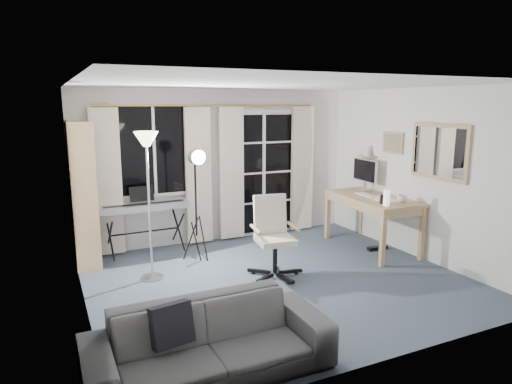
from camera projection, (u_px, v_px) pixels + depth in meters
floor at (278, 281)px, 5.72m from camera, size 4.50×4.00×0.02m
window at (154, 150)px, 6.74m from camera, size 1.20×0.08×1.40m
french_door at (263, 174)px, 7.59m from camera, size 1.32×0.09×2.11m
curtains at (214, 174)px, 7.12m from camera, size 3.60×0.07×2.13m
bookshelf at (81, 197)px, 6.20m from camera, size 0.34×0.92×1.96m
torchiere_lamp at (147, 162)px, 5.50m from camera, size 0.38×0.38×1.85m
keyboard_piano at (144, 208)px, 6.55m from camera, size 1.30×0.64×0.93m
studio_light at (197, 170)px, 6.16m from camera, size 0.32×0.33×1.61m
office_chair at (272, 228)px, 5.84m from camera, size 0.71×0.71×1.03m
desk at (372, 203)px, 6.84m from camera, size 0.83×1.55×0.81m
monitor at (365, 171)px, 7.25m from camera, size 0.20×0.58×0.51m
desk_clutter at (379, 212)px, 6.61m from camera, size 0.50×0.91×1.03m
mug at (402, 198)px, 6.41m from camera, size 0.14×0.11×0.13m
wall_mirror at (439, 152)px, 6.04m from camera, size 0.04×0.94×0.74m
framed_print at (393, 143)px, 6.83m from camera, size 0.03×0.42×0.32m
wall_shelf at (367, 153)px, 7.28m from camera, size 0.16×0.30×0.18m
sofa at (209, 330)px, 3.66m from camera, size 1.98×0.58×0.77m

